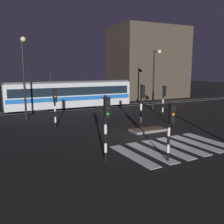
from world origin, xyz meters
TOP-DOWN VIEW (x-y plane):
  - ground_plane at (0.00, 0.00)m, footprint 120.00×120.00m
  - rail_near at (0.00, 12.81)m, footprint 80.00×0.12m
  - rail_far at (0.00, 14.24)m, footprint 80.00×0.12m
  - crosswalk_zebra at (0.00, -2.99)m, footprint 6.82×4.38m
  - traffic_island at (0.83, 1.06)m, footprint 2.64×1.30m
  - traffic_light_corner_far_right at (5.38, 5.22)m, footprint 0.36×0.42m
  - traffic_light_kerb_mid_left at (-1.71, -4.65)m, footprint 0.36×0.42m
  - traffic_light_corner_near_left at (-4.60, -3.36)m, footprint 0.36×0.42m
  - traffic_light_corner_far_left at (-5.16, 4.96)m, footprint 0.36×0.42m
  - traffic_light_median_centre at (0.62, 1.63)m, footprint 0.36×0.42m
  - street_lamp_trackside_right at (6.93, 8.92)m, footprint 0.44×1.21m
  - street_lamp_trackside_left at (-6.79, 9.24)m, footprint 0.44×1.21m
  - tram at (-1.44, 13.52)m, footprint 14.31×2.58m
  - bollard_island_edge at (3.40, 1.25)m, footprint 0.12×0.12m
  - building_backdrop at (13.69, 20.63)m, footprint 11.25×8.00m

SIDE VIEW (x-z plane):
  - ground_plane at x=0.00m, z-range 0.00..0.00m
  - crosswalk_zebra at x=0.00m, z-range 0.00..0.02m
  - rail_near at x=0.00m, z-range 0.00..0.03m
  - rail_far at x=0.00m, z-range 0.00..0.03m
  - traffic_island at x=0.83m, z-range 0.00..0.18m
  - bollard_island_edge at x=3.40m, z-range 0.00..1.11m
  - tram at x=-1.44m, z-range -0.33..3.82m
  - traffic_light_corner_far_right at x=5.38m, z-range 0.48..3.52m
  - traffic_light_kerb_mid_left at x=-1.71m, z-range 0.48..3.53m
  - traffic_light_corner_far_left at x=-5.16m, z-range 0.50..3.60m
  - traffic_light_corner_near_left at x=-4.60m, z-range 0.54..3.90m
  - traffic_light_median_centre at x=0.62m, z-range 0.56..4.04m
  - street_lamp_trackside_right at x=6.93m, z-range 0.93..7.52m
  - street_lamp_trackside_left at x=-6.79m, z-range 0.97..8.22m
  - building_backdrop at x=13.69m, z-range 0.00..11.02m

